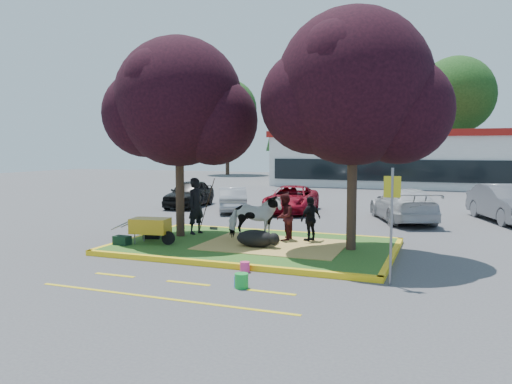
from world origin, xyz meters
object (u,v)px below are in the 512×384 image
(car_silver, at_px, (233,199))
(bucket_pink, at_px, (245,267))
(handler, at_px, (196,206))
(wheelbarrow, at_px, (151,226))
(sign_post, at_px, (392,213))
(car_black, at_px, (189,193))
(calf, at_px, (256,238))
(bucket_blue, at_px, (240,282))
(bucket_green, at_px, (242,281))
(cow, at_px, (255,217))

(car_silver, bearing_deg, bucket_pink, 90.41)
(handler, bearing_deg, wheelbarrow, -176.64)
(sign_post, distance_m, car_black, 16.21)
(calf, relative_size, bucket_blue, 4.55)
(wheelbarrow, relative_size, bucket_blue, 7.91)
(bucket_green, relative_size, bucket_pink, 1.26)
(bucket_green, xyz_separation_m, bucket_blue, (-0.05, 0.02, -0.03))
(cow, height_order, bucket_blue, cow)
(calf, height_order, handler, handler)
(wheelbarrow, xyz_separation_m, car_silver, (-1.20, 8.98, -0.09))
(bucket_blue, bearing_deg, car_black, 122.61)
(calf, distance_m, handler, 3.16)
(sign_post, bearing_deg, bucket_pink, 171.84)
(cow, height_order, sign_post, sign_post)
(calf, relative_size, car_black, 0.29)
(wheelbarrow, height_order, car_black, car_black)
(handler, height_order, bucket_pink, handler)
(handler, distance_m, bucket_green, 6.42)
(calf, bearing_deg, sign_post, -47.81)
(cow, xyz_separation_m, sign_post, (4.55, -3.37, 0.77))
(sign_post, distance_m, bucket_pink, 3.79)
(sign_post, bearing_deg, bucket_blue, -165.32)
(bucket_green, xyz_separation_m, car_silver, (-5.47, 12.01, 0.43))
(handler, xyz_separation_m, wheelbarrow, (-0.48, -2.07, -0.42))
(cow, relative_size, bucket_pink, 6.53)
(cow, height_order, calf, cow)
(cow, distance_m, calf, 1.32)
(bucket_blue, xyz_separation_m, car_silver, (-5.41, 11.99, 0.46))
(calf, distance_m, car_silver, 9.45)
(wheelbarrow, distance_m, bucket_blue, 5.21)
(sign_post, xyz_separation_m, car_black, (-11.35, 11.54, -0.94))
(calf, xyz_separation_m, handler, (-2.72, 1.45, 0.70))
(wheelbarrow, height_order, bucket_pink, wheelbarrow)
(cow, distance_m, sign_post, 5.72)
(cow, bearing_deg, bucket_blue, 177.49)
(sign_post, distance_m, bucket_blue, 3.70)
(cow, height_order, wheelbarrow, cow)
(handler, height_order, bucket_green, handler)
(bucket_blue, bearing_deg, cow, 107.23)
(bucket_pink, relative_size, car_black, 0.06)
(bucket_pink, relative_size, car_silver, 0.07)
(cow, relative_size, car_silver, 0.47)
(car_silver, bearing_deg, wheelbarrow, 72.93)
(handler, height_order, wheelbarrow, handler)
(car_silver, bearing_deg, car_black, -43.02)
(handler, relative_size, bucket_blue, 7.35)
(car_black, bearing_deg, calf, -59.59)
(calf, relative_size, sign_post, 0.45)
(cow, height_order, car_silver, cow)
(bucket_blue, xyz_separation_m, car_black, (-8.28, 12.94, 0.57))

